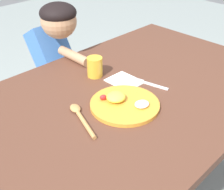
# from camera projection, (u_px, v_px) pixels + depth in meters

# --- Properties ---
(dining_table) EXTENTS (1.46, 0.95, 0.74)m
(dining_table) POSITION_uv_depth(u_px,v_px,m) (131.00, 107.00, 1.36)
(dining_table) COLOR brown
(dining_table) RESTS_ON ground_plane
(plate) EXTENTS (0.28, 0.28, 0.05)m
(plate) POSITION_uv_depth(u_px,v_px,m) (124.00, 103.00, 1.20)
(plate) COLOR gold
(plate) RESTS_ON dining_table
(fork) EXTENTS (0.07, 0.21, 0.01)m
(fork) POSITION_uv_depth(u_px,v_px,m) (147.00, 83.00, 1.35)
(fork) COLOR silver
(fork) RESTS_ON dining_table
(spoon) EXTENTS (0.10, 0.22, 0.02)m
(spoon) POSITION_uv_depth(u_px,v_px,m) (80.00, 116.00, 1.13)
(spoon) COLOR tan
(spoon) RESTS_ON dining_table
(drinking_cup) EXTENTS (0.07, 0.07, 0.09)m
(drinking_cup) POSITION_uv_depth(u_px,v_px,m) (95.00, 67.00, 1.39)
(drinking_cup) COLOR gold
(drinking_cup) RESTS_ON dining_table
(person) EXTENTS (0.19, 0.45, 1.01)m
(person) POSITION_uv_depth(u_px,v_px,m) (54.00, 74.00, 1.76)
(person) COLOR #37485D
(person) RESTS_ON ground_plane
(napkin) EXTENTS (0.12, 0.15, 0.00)m
(napkin) POSITION_uv_depth(u_px,v_px,m) (124.00, 81.00, 1.37)
(napkin) COLOR white
(napkin) RESTS_ON dining_table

